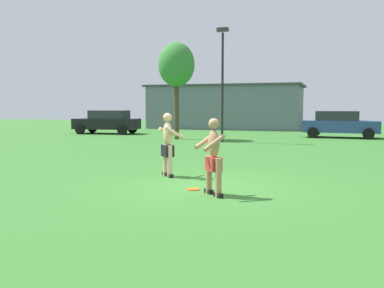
{
  "coord_description": "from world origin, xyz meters",
  "views": [
    {
      "loc": [
        2.71,
        -9.41,
        1.89
      ],
      "look_at": [
        -0.52,
        0.46,
        0.96
      ],
      "focal_mm": 39.89,
      "sensor_mm": 36.0,
      "label": 1
    }
  ],
  "objects_px": {
    "car_black_near_post": "(107,122)",
    "tree_right_field": "(176,65)",
    "car_blue_mid_lot": "(340,124)",
    "lamp_post": "(223,73)",
    "player_with_cap": "(168,141)",
    "frisbee": "(193,189)",
    "player_in_red": "(213,155)"
  },
  "relations": [
    {
      "from": "player_in_red",
      "to": "car_black_near_post",
      "type": "distance_m",
      "value": 20.87
    },
    {
      "from": "car_blue_mid_lot",
      "to": "lamp_post",
      "type": "xyz_separation_m",
      "value": [
        -5.87,
        -5.18,
        2.75
      ]
    },
    {
      "from": "player_with_cap",
      "to": "frisbee",
      "type": "bearing_deg",
      "value": -51.53
    },
    {
      "from": "car_blue_mid_lot",
      "to": "tree_right_field",
      "type": "relative_size",
      "value": 0.81
    },
    {
      "from": "frisbee",
      "to": "tree_right_field",
      "type": "distance_m",
      "value": 15.21
    },
    {
      "from": "tree_right_field",
      "to": "player_with_cap",
      "type": "bearing_deg",
      "value": -70.89
    },
    {
      "from": "car_black_near_post",
      "to": "tree_right_field",
      "type": "distance_m",
      "value": 7.54
    },
    {
      "from": "frisbee",
      "to": "car_black_near_post",
      "type": "distance_m",
      "value": 20.19
    },
    {
      "from": "lamp_post",
      "to": "car_blue_mid_lot",
      "type": "bearing_deg",
      "value": 41.39
    },
    {
      "from": "car_blue_mid_lot",
      "to": "tree_right_field",
      "type": "distance_m",
      "value": 10.25
    },
    {
      "from": "car_black_near_post",
      "to": "car_blue_mid_lot",
      "type": "height_order",
      "value": "same"
    },
    {
      "from": "car_black_near_post",
      "to": "lamp_post",
      "type": "relative_size",
      "value": 0.76
    },
    {
      "from": "player_in_red",
      "to": "tree_right_field",
      "type": "relative_size",
      "value": 0.3
    },
    {
      "from": "player_with_cap",
      "to": "tree_right_field",
      "type": "bearing_deg",
      "value": 109.11
    },
    {
      "from": "player_in_red",
      "to": "car_black_near_post",
      "type": "xyz_separation_m",
      "value": [
        -12.07,
        17.03,
        -0.03
      ]
    },
    {
      "from": "car_blue_mid_lot",
      "to": "player_in_red",
      "type": "bearing_deg",
      "value": -98.87
    },
    {
      "from": "player_in_red",
      "to": "car_black_near_post",
      "type": "relative_size",
      "value": 0.37
    },
    {
      "from": "lamp_post",
      "to": "tree_right_field",
      "type": "height_order",
      "value": "lamp_post"
    },
    {
      "from": "frisbee",
      "to": "car_blue_mid_lot",
      "type": "distance_m",
      "value": 18.02
    },
    {
      "from": "player_in_red",
      "to": "frisbee",
      "type": "height_order",
      "value": "player_in_red"
    },
    {
      "from": "frisbee",
      "to": "player_in_red",
      "type": "bearing_deg",
      "value": -36.85
    },
    {
      "from": "car_black_near_post",
      "to": "car_blue_mid_lot",
      "type": "relative_size",
      "value": 1.01
    },
    {
      "from": "frisbee",
      "to": "player_with_cap",
      "type": "bearing_deg",
      "value": 128.47
    },
    {
      "from": "player_in_red",
      "to": "car_blue_mid_lot",
      "type": "distance_m",
      "value": 18.33
    },
    {
      "from": "player_with_cap",
      "to": "lamp_post",
      "type": "height_order",
      "value": "lamp_post"
    },
    {
      "from": "player_with_cap",
      "to": "frisbee",
      "type": "relative_size",
      "value": 5.78
    },
    {
      "from": "frisbee",
      "to": "car_blue_mid_lot",
      "type": "bearing_deg",
      "value": 79.08
    },
    {
      "from": "car_blue_mid_lot",
      "to": "lamp_post",
      "type": "relative_size",
      "value": 0.75
    },
    {
      "from": "player_with_cap",
      "to": "player_in_red",
      "type": "bearing_deg",
      "value": -47.51
    },
    {
      "from": "player_in_red",
      "to": "lamp_post",
      "type": "bearing_deg",
      "value": 103.25
    },
    {
      "from": "player_with_cap",
      "to": "player_in_red",
      "type": "distance_m",
      "value": 2.65
    },
    {
      "from": "car_black_near_post",
      "to": "frisbee",
      "type": "bearing_deg",
      "value": -55.32
    }
  ]
}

